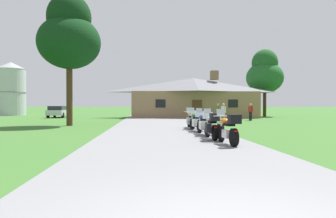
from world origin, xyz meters
The scene contains 15 objects.
ground_plane centered at (0.00, 20.00, 0.00)m, with size 500.00×500.00×0.00m, color #386628.
asphalt_driveway centered at (0.00, 18.00, 0.03)m, with size 6.40×80.00×0.06m, color slate.
motorcycle_orange_nearest_to_camera centered at (2.07, 7.92, 0.62)m, with size 0.66×2.08×1.30m.
motorcycle_silver_second_in_row centered at (1.85, 9.72, 0.61)m, with size 0.72×2.08×1.30m.
motorcycle_blue_third_in_row centered at (1.91, 11.83, 0.61)m, with size 0.84×2.08×1.30m.
motorcycle_green_fourth_in_row centered at (1.88, 14.04, 0.61)m, with size 0.91×2.08×1.30m.
motorcycle_orange_farthest_in_row centered at (1.87, 16.08, 0.61)m, with size 0.74×2.08×1.30m.
stone_lodge centered at (4.72, 34.68, 2.47)m, with size 15.50×6.67×5.71m.
bystander_olive_shirt_near_lodge centered at (6.43, 28.66, 0.95)m, with size 0.32×0.53×1.69m.
bystander_red_shirt_beside_signpost centered at (9.14, 26.49, 0.93)m, with size 0.38×0.47×1.67m.
bystander_white_shirt_by_tree centered at (5.81, 23.82, 0.93)m, with size 0.34×0.51×1.67m.
tree_left_near centered at (-6.57, 20.05, 6.61)m, with size 4.55×4.55×9.62m.
tree_right_of_lodge centered at (14.75, 37.52, 5.72)m, with size 4.86×4.86×8.92m.
metal_silo_distant centered at (-20.77, 44.24, 3.91)m, with size 4.22×4.22×7.81m.
parked_silver_suv_far_left centered at (-11.61, 35.65, 0.78)m, with size 1.96×4.62×1.40m.
Camera 1 is at (-0.94, -3.51, 1.51)m, focal length 33.81 mm.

